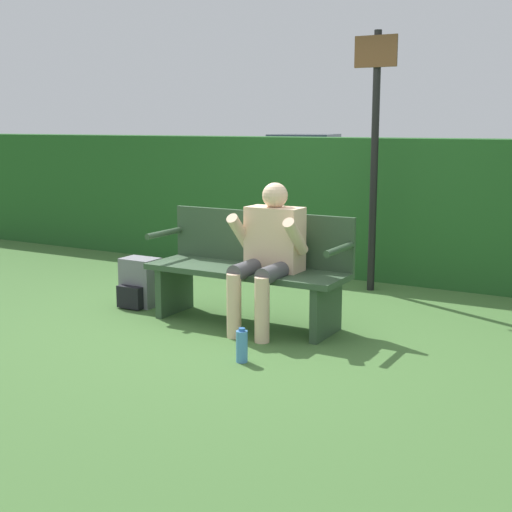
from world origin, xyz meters
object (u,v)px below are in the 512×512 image
object	(u,v)px
person_seated	(269,249)
water_bottle	(242,346)
park_bench	(250,268)
backpack	(139,283)
parked_car	(305,162)
signpost	(374,144)

from	to	relation	value
person_seated	water_bottle	xyz separation A→B (m)	(0.22, -0.77, -0.52)
person_seated	water_bottle	distance (m)	0.95
park_bench	person_seated	world-z (taller)	person_seated
park_bench	backpack	bearing A→B (deg)	-178.12
person_seated	backpack	size ratio (longest dim) A/B	2.68
backpack	parked_car	bearing A→B (deg)	108.96
parked_car	water_bottle	bearing A→B (deg)	-168.39
backpack	signpost	world-z (taller)	signpost
backpack	water_bottle	world-z (taller)	backpack
park_bench	signpost	world-z (taller)	signpost
person_seated	backpack	world-z (taller)	person_seated
water_bottle	person_seated	bearing A→B (deg)	105.78
water_bottle	parked_car	distance (m)	13.37
park_bench	person_seated	size ratio (longest dim) A/B	1.44
person_seated	parked_car	size ratio (longest dim) A/B	0.28
signpost	backpack	bearing A→B (deg)	-134.53
backpack	person_seated	bearing A→B (deg)	-3.35
water_bottle	parked_car	size ratio (longest dim) A/B	0.06
backpack	water_bottle	xyz separation A→B (m)	(1.55, -0.85, -0.09)
park_bench	parked_car	world-z (taller)	parked_car
person_seated	park_bench	bearing A→B (deg)	153.74
person_seated	signpost	world-z (taller)	signpost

